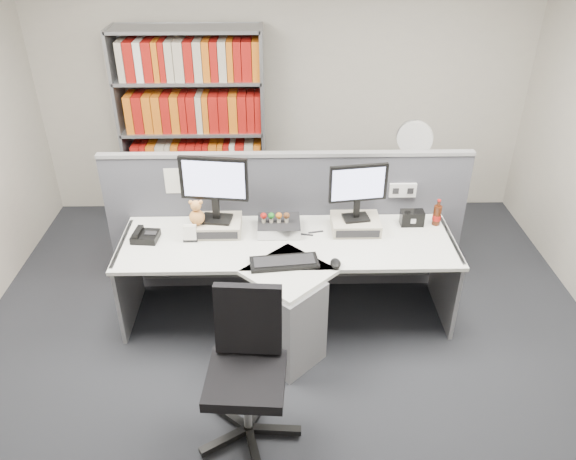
{
  "coord_description": "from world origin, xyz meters",
  "views": [
    {
      "loc": [
        -0.07,
        -2.86,
        3.03
      ],
      "look_at": [
        0.0,
        0.65,
        0.92
      ],
      "focal_mm": 35.01,
      "sensor_mm": 36.0,
      "label": 1
    }
  ],
  "objects_px": {
    "keyboard": "(284,262)",
    "cola_bottle": "(437,215)",
    "desk_phone": "(145,236)",
    "filing_cabinet": "(406,208)",
    "mouse": "(336,263)",
    "desk_calendar": "(190,234)",
    "shelving_unit": "(194,134)",
    "speaker": "(412,218)",
    "monitor_left": "(214,184)",
    "monitor_right": "(358,187)",
    "desk": "(288,286)",
    "desktop_pc": "(279,226)",
    "office_chair": "(247,364)",
    "desk_fan": "(414,142)"
  },
  "relations": [
    {
      "from": "keyboard",
      "to": "cola_bottle",
      "type": "distance_m",
      "value": 1.36
    },
    {
      "from": "desk_phone",
      "to": "filing_cabinet",
      "type": "relative_size",
      "value": 0.3
    },
    {
      "from": "mouse",
      "to": "desk_phone",
      "type": "relative_size",
      "value": 0.58
    },
    {
      "from": "desk_phone",
      "to": "desk_calendar",
      "type": "relative_size",
      "value": 1.6
    },
    {
      "from": "shelving_unit",
      "to": "mouse",
      "type": "bearing_deg",
      "value": -57.88
    },
    {
      "from": "speaker",
      "to": "monitor_left",
      "type": "bearing_deg",
      "value": -177.39
    },
    {
      "from": "monitor_right",
      "to": "keyboard",
      "type": "xyz_separation_m",
      "value": [
        -0.57,
        -0.48,
        -0.36
      ]
    },
    {
      "from": "desk",
      "to": "mouse",
      "type": "xyz_separation_m",
      "value": [
        0.34,
        -0.13,
        0.29
      ]
    },
    {
      "from": "monitor_right",
      "to": "desktop_pc",
      "type": "relative_size",
      "value": 1.38
    },
    {
      "from": "desk",
      "to": "speaker",
      "type": "height_order",
      "value": "speaker"
    },
    {
      "from": "desk_calendar",
      "to": "filing_cabinet",
      "type": "relative_size",
      "value": 0.19
    },
    {
      "from": "keyboard",
      "to": "shelving_unit",
      "type": "xyz_separation_m",
      "value": [
        -0.87,
        1.94,
        0.24
      ]
    },
    {
      "from": "cola_bottle",
      "to": "filing_cabinet",
      "type": "height_order",
      "value": "cola_bottle"
    },
    {
      "from": "desktop_pc",
      "to": "desk_phone",
      "type": "xyz_separation_m",
      "value": [
        -1.04,
        -0.11,
        -0.01
      ]
    },
    {
      "from": "desk",
      "to": "cola_bottle",
      "type": "xyz_separation_m",
      "value": [
        1.21,
        0.45,
        0.35
      ]
    },
    {
      "from": "office_chair",
      "to": "desk",
      "type": "bearing_deg",
      "value": 73.37
    },
    {
      "from": "monitor_left",
      "to": "desktop_pc",
      "type": "relative_size",
      "value": 1.6
    },
    {
      "from": "monitor_right",
      "to": "desktop_pc",
      "type": "distance_m",
      "value": 0.69
    },
    {
      "from": "monitor_left",
      "to": "shelving_unit",
      "type": "bearing_deg",
      "value": 103.24
    },
    {
      "from": "desktop_pc",
      "to": "cola_bottle",
      "type": "bearing_deg",
      "value": 3.47
    },
    {
      "from": "desk_phone",
      "to": "office_chair",
      "type": "distance_m",
      "value": 1.46
    },
    {
      "from": "desktop_pc",
      "to": "desk_calendar",
      "type": "distance_m",
      "value": 0.7
    },
    {
      "from": "desk_phone",
      "to": "desk_calendar",
      "type": "height_order",
      "value": "desk_calendar"
    },
    {
      "from": "monitor_right",
      "to": "filing_cabinet",
      "type": "height_order",
      "value": "monitor_right"
    },
    {
      "from": "monitor_left",
      "to": "shelving_unit",
      "type": "relative_size",
      "value": 0.27
    },
    {
      "from": "desktop_pc",
      "to": "mouse",
      "type": "xyz_separation_m",
      "value": [
        0.4,
        -0.5,
        -0.02
      ]
    },
    {
      "from": "desk",
      "to": "desktop_pc",
      "type": "bearing_deg",
      "value": 99.83
    },
    {
      "from": "keyboard",
      "to": "speaker",
      "type": "distance_m",
      "value": 1.18
    },
    {
      "from": "desk_phone",
      "to": "filing_cabinet",
      "type": "bearing_deg",
      "value": 26.14
    },
    {
      "from": "desk_fan",
      "to": "cola_bottle",
      "type": "bearing_deg",
      "value": -89.37
    },
    {
      "from": "monitor_right",
      "to": "mouse",
      "type": "height_order",
      "value": "monitor_right"
    },
    {
      "from": "desktop_pc",
      "to": "speaker",
      "type": "relative_size",
      "value": 1.82
    },
    {
      "from": "mouse",
      "to": "office_chair",
      "type": "bearing_deg",
      "value": -127.87
    },
    {
      "from": "desk",
      "to": "office_chair",
      "type": "xyz_separation_m",
      "value": [
        -0.27,
        -0.91,
        0.08
      ]
    },
    {
      "from": "keyboard",
      "to": "office_chair",
      "type": "bearing_deg",
      "value": -106.44
    },
    {
      "from": "desktop_pc",
      "to": "mouse",
      "type": "bearing_deg",
      "value": -51.15
    },
    {
      "from": "desk",
      "to": "desk_calendar",
      "type": "xyz_separation_m",
      "value": [
        -0.75,
        0.25,
        0.32
      ]
    },
    {
      "from": "keyboard",
      "to": "filing_cabinet",
      "type": "bearing_deg",
      "value": 50.49
    },
    {
      "from": "mouse",
      "to": "keyboard",
      "type": "bearing_deg",
      "value": 174.84
    },
    {
      "from": "mouse",
      "to": "desk_calendar",
      "type": "distance_m",
      "value": 1.15
    },
    {
      "from": "mouse",
      "to": "speaker",
      "type": "bearing_deg",
      "value": 40.86
    },
    {
      "from": "mouse",
      "to": "filing_cabinet",
      "type": "bearing_deg",
      "value": 60.57
    },
    {
      "from": "desktop_pc",
      "to": "keyboard",
      "type": "xyz_separation_m",
      "value": [
        0.03,
        -0.47,
        -0.03
      ]
    },
    {
      "from": "filing_cabinet",
      "to": "monitor_left",
      "type": "bearing_deg",
      "value": -149.94
    },
    {
      "from": "desk_calendar",
      "to": "office_chair",
      "type": "bearing_deg",
      "value": -67.62
    },
    {
      "from": "monitor_right",
      "to": "desk_calendar",
      "type": "distance_m",
      "value": 1.34
    },
    {
      "from": "desk_phone",
      "to": "desk_fan",
      "type": "relative_size",
      "value": 0.38
    },
    {
      "from": "monitor_right",
      "to": "keyboard",
      "type": "relative_size",
      "value": 0.9
    },
    {
      "from": "monitor_left",
      "to": "desktop_pc",
      "type": "distance_m",
      "value": 0.62
    },
    {
      "from": "desktop_pc",
      "to": "speaker",
      "type": "height_order",
      "value": "speaker"
    }
  ]
}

